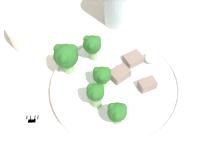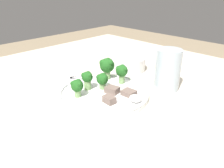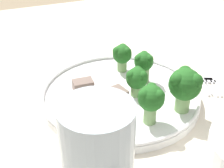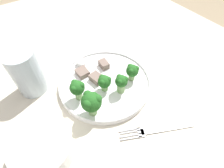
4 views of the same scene
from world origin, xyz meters
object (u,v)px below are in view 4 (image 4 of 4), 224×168
Objects in this scene: dinner_plate at (105,83)px; cream_bowl at (43,149)px; fork at (158,130)px; drinking_glass at (28,75)px.

cream_bowl reaches higher than dinner_plate.
fork is (-0.19, -0.03, -0.01)m from dinner_plate.
dinner_plate reaches higher than fork.
fork is at bearing -171.92° from dinner_plate.
fork is 0.26m from cream_bowl.
drinking_glass is (0.29, 0.20, 0.05)m from fork.
dinner_plate is 0.21m from drinking_glass.
dinner_plate is 2.05× the size of cream_bowl.
fork is 0.36m from drinking_glass.
cream_bowl is 0.20m from drinking_glass.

